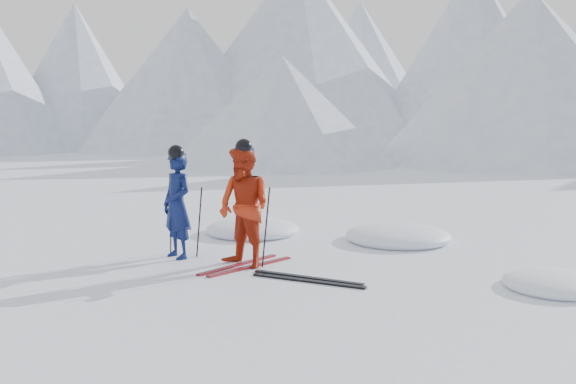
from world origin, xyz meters
The scene contains 12 objects.
ground centered at (0.00, 0.00, 0.00)m, with size 160.00×160.00×0.00m, color white.
skier_blue centered at (-3.50, -0.43, 0.87)m, with size 0.64×0.42×1.75m, color #0B1646.
skier_red centered at (-2.21, -0.31, 0.93)m, with size 0.91×0.71×1.86m, color #B0260E.
pole_blue_left centered at (-3.80, -0.28, 0.58)m, with size 0.02×0.02×1.17m, color black.
pole_blue_right centered at (-3.25, -0.18, 0.58)m, with size 0.02×0.02×1.17m, color black.
pole_red_left centered at (-2.51, -0.06, 0.62)m, with size 0.02×0.02×1.24m, color black.
pole_red_right centered at (-1.91, -0.16, 0.62)m, with size 0.02×0.02×1.24m, color black.
ski_worn_left centered at (-2.33, -0.31, 0.01)m, with size 0.09×1.70×0.03m, color black.
ski_worn_right centered at (-2.09, -0.31, 0.01)m, with size 0.09×1.70×0.03m, color black.
ski_loose_a centered at (-1.02, -0.39, 0.01)m, with size 0.09×1.70×0.03m, color black.
ski_loose_b centered at (-0.92, -0.54, 0.01)m, with size 0.09×1.70×0.03m, color black.
snow_lumps centered at (-1.00, 1.81, 0.00)m, with size 8.94×5.70×0.43m.
Camera 1 is at (3.46, -7.60, 2.24)m, focal length 38.00 mm.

